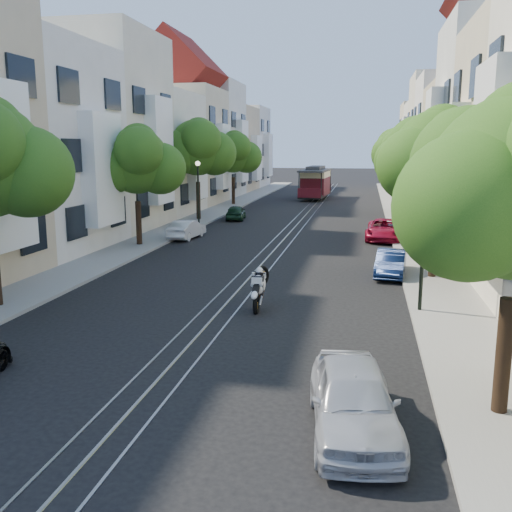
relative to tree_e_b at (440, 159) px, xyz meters
The scene contains 24 objects.
ground 20.91m from the tree_e_b, 110.89° to the left, with size 200.00×200.00×0.00m, color black.
sidewalk_east 19.59m from the tree_e_b, 90.03° to the left, with size 2.50×80.00×0.12m, color gray.
sidewalk_west 24.38m from the tree_e_b, 127.33° to the left, with size 2.50×80.00×0.12m, color gray.
rail_left 21.10m from the tree_e_b, 112.32° to the left, with size 0.06×80.00×0.02m, color gray.
rail_slot 20.90m from the tree_e_b, 110.89° to the left, with size 0.06×80.00×0.02m, color gray.
rail_right 20.72m from the tree_e_b, 109.43° to the left, with size 0.06×80.00×0.02m, color gray.
lane_line 20.91m from the tree_e_b, 110.89° to the left, with size 0.08×80.00×0.01m, color tan.
townhouses_east 19.50m from the tree_e_b, 76.32° to the left, with size 7.75×72.00×12.00m.
townhouses_west 26.92m from the tree_e_b, 135.29° to the left, with size 7.75×72.00×11.76m.
tree_e_b is the anchor object (origin of this frame).
tree_e_c 11.00m from the tree_e_b, 90.00° to the left, with size 4.84×3.99×6.52m.
tree_e_d 22.00m from the tree_e_b, 90.00° to the left, with size 5.01×4.16×6.85m.
tree_w_b 15.25m from the tree_e_b, 160.85° to the left, with size 4.72×3.87×6.27m.
tree_w_c 21.53m from the tree_e_b, 131.99° to the left, with size 5.13×4.28×7.09m.
tree_w_d 30.60m from the tree_e_b, 118.07° to the left, with size 4.84×3.99×6.52m.
lamp_east 5.41m from the tree_e_b, 100.93° to the right, with size 0.32×0.32×4.16m.
lamp_west 18.90m from the tree_e_b, 136.15° to the left, with size 0.32×0.32×4.16m.
sportbike_rider 9.05m from the tree_e_b, 138.27° to the right, with size 0.45×1.91×1.35m.
cable_car 35.75m from the tree_e_b, 102.58° to the left, with size 2.89×7.90×2.98m.
parked_car_e_near 14.08m from the tree_e_b, 102.26° to the right, with size 1.54×3.82×1.30m, color #A9ACB5.
parked_car_e_mid 4.53m from the tree_e_b, 169.11° to the left, with size 1.12×3.21×1.06m, color #0D1C45.
parked_car_e_far 10.58m from the tree_e_b, 99.82° to the left, with size 1.95×4.23×1.18m, color maroon.
parked_car_w_mid 15.63m from the tree_e_b, 148.05° to the left, with size 1.15×3.29×1.08m, color silver.
parked_car_w_far 21.08m from the tree_e_b, 125.23° to the left, with size 1.25×3.11×1.06m, color #14321F.
Camera 1 is at (4.48, -14.09, 5.20)m, focal length 40.00 mm.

